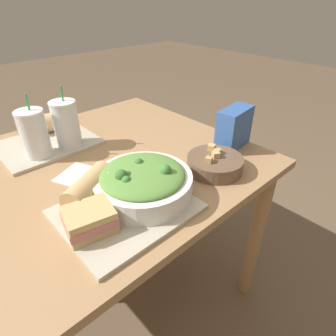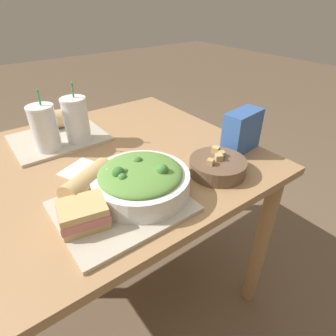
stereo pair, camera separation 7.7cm
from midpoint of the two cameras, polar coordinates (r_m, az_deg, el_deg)
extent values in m
plane|color=brown|center=(1.58, -13.78, -24.56)|extent=(12.00, 12.00, 0.00)
cube|color=#A37A51|center=(1.05, -19.09, -0.93)|extent=(1.23, 0.97, 0.03)
cylinder|color=#A37A51|center=(1.34, 15.75, -13.40)|extent=(0.06, 0.06, 0.75)
cylinder|color=#A37A51|center=(1.80, -7.24, 0.82)|extent=(0.06, 0.06, 0.75)
cube|color=#BCB29E|center=(0.82, -11.11, -8.37)|extent=(0.36, 0.30, 0.01)
cube|color=#BCB29E|center=(1.25, -24.94, 4.48)|extent=(0.36, 0.30, 0.01)
cylinder|color=white|center=(0.84, -7.72, -3.44)|extent=(0.29, 0.29, 0.06)
ellipsoid|color=#5B8E3D|center=(0.82, -7.90, -1.39)|extent=(0.25, 0.25, 0.04)
sphere|color=#38702D|center=(0.79, -12.18, -1.58)|extent=(0.04, 0.04, 0.04)
sphere|color=#427F38|center=(0.78, -11.08, -2.48)|extent=(0.03, 0.03, 0.03)
sphere|color=#427F38|center=(0.80, -11.02, -1.50)|extent=(0.02, 0.02, 0.02)
sphere|color=#38702D|center=(0.84, -8.57, 0.93)|extent=(0.03, 0.03, 0.03)
sphere|color=#427F38|center=(0.79, -3.35, -0.59)|extent=(0.04, 0.04, 0.04)
cube|color=beige|center=(0.80, -5.99, -1.24)|extent=(0.06, 0.06, 0.01)
cube|color=beige|center=(0.85, -8.54, 0.47)|extent=(0.07, 0.07, 0.01)
cube|color=beige|center=(0.83, -12.70, -0.95)|extent=(0.06, 0.06, 0.01)
cylinder|color=brown|center=(0.97, 7.26, 0.81)|extent=(0.19, 0.19, 0.05)
cylinder|color=#4C2814|center=(0.96, 7.33, 1.79)|extent=(0.17, 0.17, 0.01)
cube|color=tan|center=(0.93, 5.91, 1.54)|extent=(0.03, 0.03, 0.02)
cube|color=tan|center=(1.00, 6.65, 4.05)|extent=(0.03, 0.03, 0.02)
cube|color=tan|center=(0.96, 7.46, 2.55)|extent=(0.03, 0.03, 0.02)
cube|color=tan|center=(0.98, 7.92, 3.26)|extent=(0.02, 0.02, 0.02)
cube|color=tan|center=(0.98, 7.72, 3.05)|extent=(0.02, 0.02, 0.02)
cube|color=tan|center=(0.77, -18.24, -11.25)|extent=(0.14, 0.12, 0.02)
cube|color=#C1706B|center=(0.75, -18.52, -10.03)|extent=(0.14, 0.12, 0.02)
cube|color=tan|center=(0.74, -18.82, -8.76)|extent=(0.14, 0.12, 0.02)
cylinder|color=tan|center=(0.85, -18.18, -3.88)|extent=(0.19, 0.15, 0.08)
cylinder|color=beige|center=(0.90, -15.22, -0.97)|extent=(0.04, 0.07, 0.07)
cylinder|color=tan|center=(1.33, -26.77, 7.77)|extent=(0.16, 0.12, 0.08)
cylinder|color=beige|center=(1.33, -23.81, 8.52)|extent=(0.03, 0.07, 0.07)
cylinder|color=silver|center=(1.13, -27.31, 5.98)|extent=(0.10, 0.10, 0.16)
cylinder|color=black|center=(1.14, -27.17, 5.50)|extent=(0.08, 0.08, 0.13)
cylinder|color=white|center=(1.10, -28.42, 9.95)|extent=(0.10, 0.10, 0.01)
cylinder|color=green|center=(1.10, -28.47, 11.50)|extent=(0.01, 0.02, 0.07)
cylinder|color=silver|center=(1.16, -21.76, 8.12)|extent=(0.10, 0.10, 0.17)
cylinder|color=#701E47|center=(1.17, -21.65, 7.62)|extent=(0.08, 0.08, 0.14)
cylinder|color=white|center=(1.13, -22.67, 12.14)|extent=(0.10, 0.10, 0.01)
cylinder|color=green|center=(1.13, -22.65, 13.66)|extent=(0.01, 0.02, 0.07)
cube|color=#335BA3|center=(1.12, 11.33, 7.93)|extent=(0.17, 0.10, 0.16)
cube|color=white|center=(1.02, -20.51, -1.23)|extent=(0.15, 0.13, 0.00)
camera|label=1|loc=(0.04, -92.49, -1.58)|focal=30.00mm
camera|label=2|loc=(0.04, 87.51, 1.58)|focal=30.00mm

